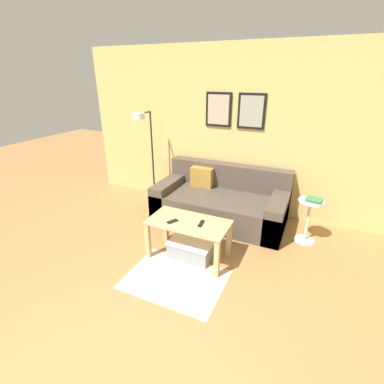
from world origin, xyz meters
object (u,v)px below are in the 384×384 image
(coffee_table, at_px, (189,229))
(cell_phone, at_px, (173,221))
(storage_bin, at_px, (192,248))
(book_stack, at_px, (314,199))
(remote_control, at_px, (201,223))
(couch, at_px, (221,202))
(side_table, at_px, (308,217))
(floor_lamp, at_px, (146,144))

(coffee_table, relative_size, cell_phone, 6.97)
(storage_bin, height_order, book_stack, book_stack)
(remote_control, height_order, cell_phone, remote_control)
(couch, relative_size, side_table, 3.25)
(remote_control, bearing_deg, floor_lamp, 137.05)
(storage_bin, xyz_separation_m, cell_phone, (-0.21, -0.09, 0.38))
(coffee_table, relative_size, floor_lamp, 0.62)
(coffee_table, relative_size, book_stack, 4.56)
(couch, bearing_deg, floor_lamp, -179.67)
(side_table, relative_size, remote_control, 4.05)
(couch, distance_m, book_stack, 1.36)
(coffee_table, bearing_deg, couch, 88.73)
(coffee_table, distance_m, floor_lamp, 1.83)
(floor_lamp, distance_m, cell_phone, 1.73)
(storage_bin, bearing_deg, remote_control, -2.75)
(floor_lamp, relative_size, book_stack, 7.35)
(remote_control, bearing_deg, cell_phone, -171.12)
(couch, bearing_deg, remote_control, -82.93)
(coffee_table, xyz_separation_m, remote_control, (0.16, 0.01, 0.11))
(floor_lamp, relative_size, cell_phone, 11.23)
(storage_bin, xyz_separation_m, remote_control, (0.13, -0.01, 0.39))
(couch, distance_m, cell_phone, 1.23)
(storage_bin, bearing_deg, cell_phone, -155.80)
(floor_lamp, distance_m, side_table, 2.69)
(couch, xyz_separation_m, remote_control, (0.14, -1.11, 0.22))
(couch, bearing_deg, storage_bin, -89.39)
(storage_bin, distance_m, book_stack, 1.69)
(side_table, relative_size, book_stack, 2.84)
(remote_control, bearing_deg, side_table, 34.64)
(storage_bin, bearing_deg, floor_lamp, 140.50)
(storage_bin, relative_size, remote_control, 3.61)
(floor_lamp, bearing_deg, book_stack, -2.98)
(coffee_table, xyz_separation_m, floor_lamp, (-1.29, 1.11, 0.68))
(side_table, distance_m, cell_phone, 1.82)
(remote_control, bearing_deg, storage_bin, 171.43)
(storage_bin, bearing_deg, couch, 90.61)
(floor_lamp, height_order, remote_control, floor_lamp)
(floor_lamp, bearing_deg, storage_bin, -39.50)
(storage_bin, bearing_deg, coffee_table, -161.67)
(couch, height_order, remote_control, couch)
(remote_control, distance_m, cell_phone, 0.35)
(floor_lamp, bearing_deg, remote_control, -37.14)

